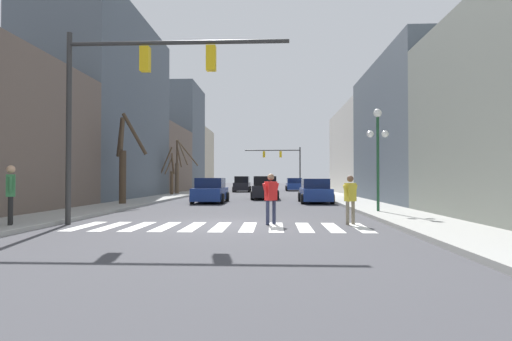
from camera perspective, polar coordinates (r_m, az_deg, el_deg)
ground_plane at (r=13.74m, az=-4.72°, el=-7.71°), size 240.00×240.00×0.00m
sidewalk_left at (r=16.09m, az=-29.85°, el=-6.33°), size 2.63×90.00×0.15m
sidewalk_right at (r=14.56m, az=23.32°, el=-6.95°), size 2.63×90.00×0.15m
building_row_left at (r=40.15m, az=-16.26°, el=4.61°), size 6.00×58.17×13.84m
building_row_right at (r=28.85m, az=21.68°, el=4.17°), size 6.00×38.61×9.01m
crosswalk_stripes at (r=13.09m, az=-5.09°, el=-8.02°), size 9.45×2.60×0.01m
traffic_signal_near at (r=14.51m, az=-17.26°, el=11.82°), size 7.62×0.28×6.58m
traffic_signal_far at (r=53.74m, az=3.87°, el=1.71°), size 7.54×0.28×5.75m
street_lamp_right_corner at (r=18.27m, az=17.00°, el=4.35°), size 0.95×0.36×4.46m
car_at_intersection at (r=46.47m, az=-2.01°, el=-2.03°), size 1.99×4.12×1.80m
car_parked_right_near at (r=30.39m, az=1.33°, el=-2.57°), size 2.07×4.47×1.73m
car_driving_away_lane at (r=50.45m, az=5.49°, el=-2.04°), size 2.17×4.85×1.60m
car_driving_toward_lane at (r=25.96m, az=8.45°, el=-2.98°), size 2.02×4.20×1.55m
car_parked_left_mid at (r=25.96m, az=-6.51°, el=-2.94°), size 2.08×4.28×1.59m
pedestrian_crossing_street at (r=14.00m, az=13.32°, el=-3.50°), size 0.61×0.52×1.67m
pedestrian_near_right_corner at (r=13.66m, az=2.14°, el=-3.43°), size 0.60×0.58×1.73m
pedestrian_waiting_at_curb at (r=14.41m, az=-31.63°, el=-2.33°), size 0.49×0.72×1.83m
street_tree_left_far at (r=38.28m, az=-10.98°, el=0.33°), size 2.12×3.28×5.09m
street_tree_right_near at (r=23.85m, az=-18.34°, el=1.29°), size 2.13×2.35×5.17m
street_tree_left_near at (r=36.12m, az=-12.03°, el=-0.41°), size 1.37×1.91×4.23m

